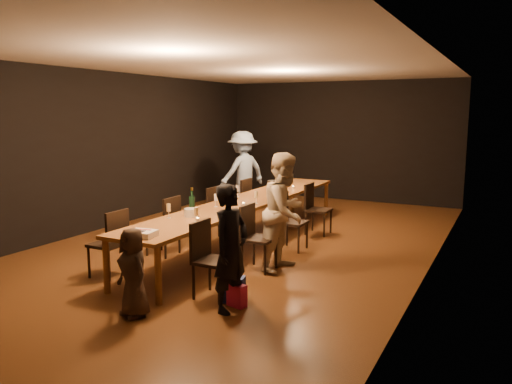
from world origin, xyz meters
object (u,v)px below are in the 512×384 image
at_px(chair_left_1, 163,226).
at_px(woman_birthday, 231,248).
at_px(champagne_bottle, 192,200).
at_px(chair_right_2, 293,222).
at_px(ice_bucket, 273,187).
at_px(chair_left_2, 205,212).
at_px(woman_tan, 285,212).
at_px(chair_left_0, 108,243).
at_px(table, 247,203).
at_px(chair_right_0, 214,260).
at_px(chair_right_1, 259,238).
at_px(child, 133,272).
at_px(plate_stack, 191,213).
at_px(chair_right_3, 318,209).
at_px(chair_left_3, 238,202).
at_px(birthday_cake, 142,234).
at_px(man_blue, 243,171).

relative_size(chair_left_1, woman_birthday, 0.64).
bearing_deg(woman_birthday, champagne_bottle, 52.71).
xyz_separation_m(chair_right_2, ice_bucket, (-0.81, 0.95, 0.40)).
distance_m(chair_left_2, woman_tan, 2.26).
xyz_separation_m(chair_right_2, woman_birthday, (0.38, -2.65, 0.26)).
xyz_separation_m(chair_left_0, woman_tan, (2.00, 1.41, 0.37)).
bearing_deg(table, chair_left_1, -125.31).
height_order(table, champagne_bottle, champagne_bottle).
bearing_deg(chair_right_0, chair_right_1, 180.00).
xyz_separation_m(chair_right_0, child, (-0.49, -0.88, 0.03)).
height_order(chair_left_1, plate_stack, chair_left_1).
bearing_deg(ice_bucket, chair_right_3, 17.19).
bearing_deg(chair_right_1, woman_tan, 124.89).
height_order(table, plate_stack, plate_stack).
relative_size(chair_left_3, woman_tan, 0.56).
bearing_deg(child, birthday_cake, 140.87).
bearing_deg(chair_left_2, chair_right_3, -54.78).
relative_size(chair_right_2, champagne_bottle, 2.50).
relative_size(woman_tan, child, 1.69).
bearing_deg(woman_tan, plate_stack, 119.12).
bearing_deg(birthday_cake, woman_tan, 50.40).
height_order(chair_right_1, woman_birthday, woman_birthday).
height_order(table, chair_right_3, chair_right_3).
relative_size(chair_left_3, woman_birthday, 0.64).
distance_m(table, chair_left_3, 1.49).
bearing_deg(chair_right_2, man_blue, -137.12).
height_order(chair_right_1, chair_left_1, same).
relative_size(chair_right_0, woman_tan, 0.56).
bearing_deg(chair_right_3, chair_left_1, -35.31).
distance_m(chair_right_2, chair_right_3, 1.20).
relative_size(table, champagne_bottle, 16.11).
height_order(child, ice_bucket, child).
distance_m(chair_right_0, woman_tan, 1.49).
bearing_deg(chair_right_2, chair_left_2, -90.00).
bearing_deg(champagne_bottle, ice_bucket, 83.00).
relative_size(man_blue, plate_stack, 8.90).
xyz_separation_m(chair_right_0, chair_left_1, (-1.70, 1.20, 0.00)).
relative_size(chair_right_2, chair_right_3, 1.00).
bearing_deg(chair_left_1, woman_tan, -84.03).
height_order(chair_left_1, chair_left_2, same).
distance_m(child, champagne_bottle, 2.13).
bearing_deg(chair_right_0, chair_right_2, 180.00).
bearing_deg(birthday_cake, chair_right_0, 17.39).
relative_size(chair_right_3, birthday_cake, 2.65).
bearing_deg(chair_left_0, chair_right_1, -54.78).
xyz_separation_m(chair_right_3, man_blue, (-2.29, 1.27, 0.44)).
bearing_deg(child, chair_right_1, 98.09).
height_order(chair_left_0, woman_birthday, woman_birthday).
bearing_deg(chair_right_3, birthday_cake, -10.99).
distance_m(chair_right_1, ice_bucket, 2.33).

